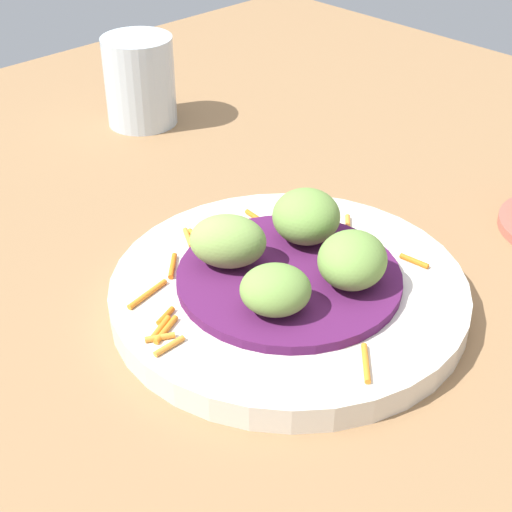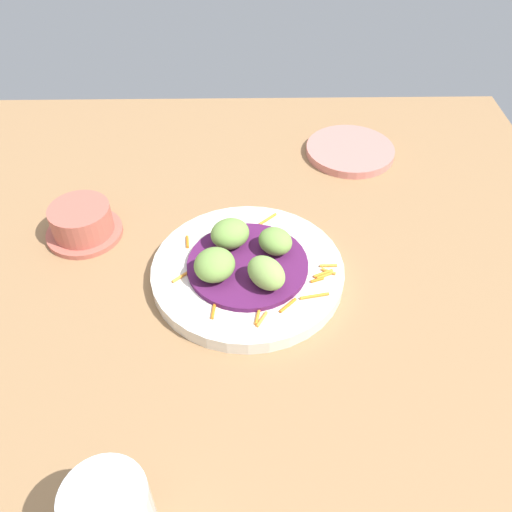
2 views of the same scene
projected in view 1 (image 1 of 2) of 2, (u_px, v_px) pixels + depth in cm
name	position (u px, v px, depth cm)	size (l,w,h in cm)	color
table_surface	(290.00, 270.00, 62.90)	(110.00, 110.00, 2.00)	#936D47
main_plate	(289.00, 292.00, 57.03)	(26.05, 26.05, 1.98)	silver
cabbage_bed	(289.00, 277.00, 56.27)	(16.30, 16.30, 0.75)	#51194C
carrot_garnish	(232.00, 282.00, 56.07)	(21.55, 22.03, 0.40)	orange
guac_scoop_left	(302.00, 218.00, 58.53)	(5.15, 5.42, 3.96)	#759E47
guac_scoop_center	(229.00, 242.00, 55.87)	(5.57, 4.03, 3.91)	#84A851
guac_scoop_right	(275.00, 290.00, 51.55)	(4.21, 4.79, 3.35)	#759E47
guac_scoop_back	(352.00, 260.00, 54.10)	(4.84, 5.38, 3.77)	#759E47
water_glass	(140.00, 81.00, 81.79)	(7.40, 7.40, 9.31)	silver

